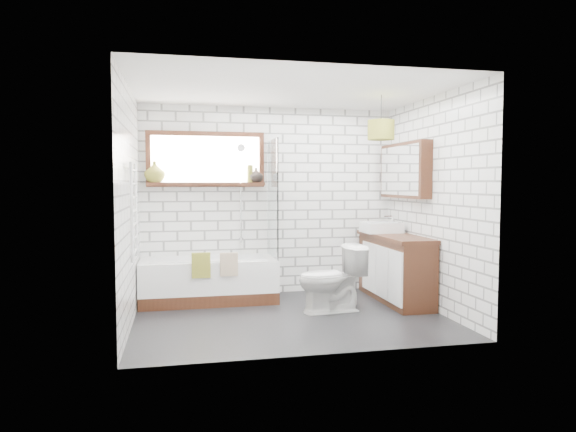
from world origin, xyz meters
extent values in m
cube|color=black|center=(0.00, 0.00, -0.01)|extent=(3.40, 2.60, 0.01)
cube|color=white|center=(0.00, 0.00, 2.50)|extent=(3.40, 2.60, 0.01)
cube|color=white|center=(0.00, 1.30, 1.25)|extent=(3.40, 0.01, 2.50)
cube|color=white|center=(0.00, -1.30, 1.25)|extent=(3.40, 0.01, 2.50)
cube|color=white|center=(-1.70, 0.00, 1.25)|extent=(0.01, 2.60, 2.50)
cube|color=white|center=(1.70, 0.00, 1.25)|extent=(0.01, 2.60, 2.50)
cube|color=black|center=(-0.85, 1.26, 1.80)|extent=(1.52, 0.16, 0.68)
cube|color=white|center=(-1.66, 0.00, 1.20)|extent=(0.06, 0.52, 1.00)
cube|color=black|center=(1.62, 0.60, 1.65)|extent=(0.16, 1.20, 0.70)
cylinder|color=silver|center=(-0.40, 1.26, 1.35)|extent=(0.02, 0.02, 1.30)
cube|color=white|center=(-0.85, 0.93, 0.27)|extent=(1.68, 0.74, 0.54)
cube|color=white|center=(-0.03, 0.93, 1.29)|extent=(0.02, 0.72, 1.50)
cube|color=olive|center=(-0.96, 0.56, 0.52)|extent=(0.22, 0.06, 0.30)
cube|color=tan|center=(-0.63, 0.56, 0.52)|extent=(0.21, 0.05, 0.28)
cube|color=black|center=(1.46, 0.50, 0.42)|extent=(0.47, 1.47, 0.84)
cube|color=white|center=(1.40, 0.82, 0.91)|extent=(0.47, 0.41, 0.14)
cylinder|color=silver|center=(1.56, 0.82, 0.98)|extent=(0.04, 0.04, 0.17)
imported|color=white|center=(0.51, 0.12, 0.39)|extent=(0.50, 0.79, 0.77)
imported|color=olive|center=(-1.50, 1.23, 1.61)|extent=(0.34, 0.34, 0.27)
imported|color=black|center=(-0.20, 1.23, 1.58)|extent=(0.22, 0.22, 0.19)
cylinder|color=olive|center=(-0.28, 1.23, 1.59)|extent=(0.08, 0.08, 0.23)
cylinder|color=olive|center=(1.08, 0.08, 2.10)|extent=(0.31, 0.31, 0.22)
camera|label=1|loc=(-1.20, -5.51, 1.49)|focal=32.00mm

